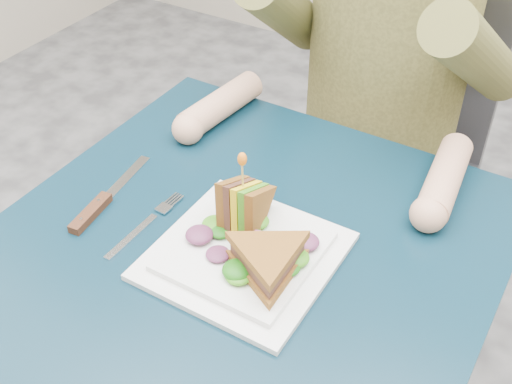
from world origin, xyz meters
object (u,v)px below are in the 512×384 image
Objects in this scene: plate at (245,254)px; knife at (98,206)px; sandwich_flat at (268,261)px; chair at (389,134)px; fork at (143,226)px; table at (243,277)px; sandwich_upright at (243,208)px; diner at (393,3)px.

knife is at bearing -174.09° from plate.
plate is at bearing 155.56° from sandwich_flat.
knife is at bearing -108.69° from chair.
sandwich_flat is at bearing -0.00° from fork.
table is at bearing -90.00° from chair.
knife is (-0.24, -0.06, 0.09)m from table.
sandwich_upright reaches higher than sandwich_flat.
fork is at bearing -104.03° from diner.
plate is 1.37× the size of sandwich_flat.
sandwich_flat reaches higher than knife.
sandwich_upright is at bearing 123.71° from plate.
table is at bearing 144.88° from sandwich_flat.
sandwich_upright is at bearing 17.06° from knife.
diner reaches higher than fork.
sandwich_flat is at bearing -82.82° from diner.
fork is at bearing -160.47° from table.
fork is at bearing 1.62° from knife.
plate reaches higher than knife.
plate is 0.18m from fork.
chair is 3.58× the size of plate.
chair is at bearing 91.79° from plate.
diner is at bearing 97.18° from sandwich_flat.
sandwich_upright is at bearing -90.72° from chair.
table is 0.61m from diner.
knife reaches higher than table.
fork reaches higher than table.
sandwich_flat is at bearing -35.12° from table.
sandwich_flat is 0.86× the size of knife.
chair is 0.79m from knife.
plate is 1.45× the size of fork.
sandwich_upright reaches higher than fork.
sandwich_upright is (-0.09, 0.07, 0.01)m from sandwich_flat.
sandwich_flat is 0.11m from sandwich_upright.
diner is 0.68m from knife.
knife is (-0.24, -0.61, -0.18)m from diner.
chair is 4.89× the size of sandwich_flat.
table is 3.94× the size of sandwich_flat.
chair reaches higher than fork.
sandwich_upright is at bearing 117.25° from table.
diner reaches higher than sandwich_flat.
knife is (-0.32, -0.00, -0.04)m from sandwich_flat.
plate is at bearing -88.21° from chair.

